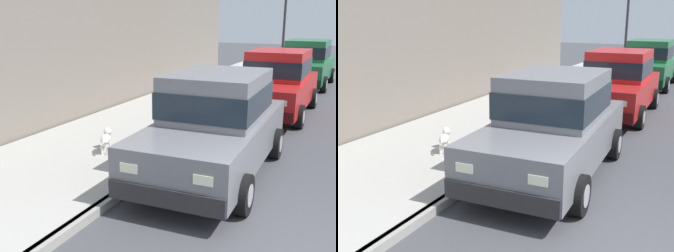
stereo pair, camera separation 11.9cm
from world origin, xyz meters
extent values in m
cube|color=gray|center=(-3.20, 0.00, 0.07)|extent=(0.16, 64.00, 0.14)
cube|color=slate|center=(-2.16, 2.55, 0.70)|extent=(1.95, 4.56, 0.76)
cube|color=slate|center=(-2.17, 2.65, 1.50)|extent=(1.65, 2.15, 0.84)
cube|color=#19232D|center=(-2.17, 2.65, 1.44)|extent=(1.69, 2.19, 0.46)
cube|color=#252527|center=(-2.09, 0.35, 0.46)|extent=(1.77, 0.26, 0.28)
cube|color=#252527|center=(-2.23, 4.75, 0.46)|extent=(1.77, 0.26, 0.28)
cylinder|color=black|center=(-1.22, 1.19, 0.32)|extent=(0.24, 0.65, 0.64)
cylinder|color=#9E9EA3|center=(-1.22, 1.19, 0.32)|extent=(0.25, 0.36, 0.35)
cylinder|color=black|center=(-3.02, 1.13, 0.32)|extent=(0.24, 0.65, 0.64)
cylinder|color=#9E9EA3|center=(-3.02, 1.13, 0.32)|extent=(0.25, 0.36, 0.35)
cylinder|color=black|center=(-1.31, 3.98, 0.32)|extent=(0.24, 0.65, 0.64)
cylinder|color=#9E9EA3|center=(-1.31, 3.98, 0.32)|extent=(0.25, 0.36, 0.35)
cylinder|color=black|center=(-3.11, 3.92, 0.32)|extent=(0.24, 0.65, 0.64)
cylinder|color=#9E9EA3|center=(-3.11, 3.92, 0.32)|extent=(0.25, 0.36, 0.35)
cube|color=#EAEACC|center=(-1.53, 0.34, 0.81)|extent=(0.28, 0.09, 0.14)
cube|color=#EAEACC|center=(-2.65, 0.31, 0.81)|extent=(0.28, 0.09, 0.14)
cube|color=red|center=(-2.13, 8.03, 0.70)|extent=(1.81, 4.50, 0.76)
cube|color=red|center=(-2.13, 8.13, 1.50)|extent=(1.59, 2.10, 0.84)
cube|color=#19232D|center=(-2.13, 8.13, 1.44)|extent=(1.62, 2.14, 0.46)
cube|color=#400A0A|center=(-2.13, 5.83, 0.46)|extent=(1.76, 0.20, 0.28)
cube|color=#400A0A|center=(-2.13, 10.23, 0.46)|extent=(1.76, 0.20, 0.28)
cylinder|color=black|center=(-1.23, 6.63, 0.32)|extent=(0.22, 0.64, 0.64)
cylinder|color=#9E9EA3|center=(-1.23, 6.63, 0.32)|extent=(0.24, 0.35, 0.35)
cylinder|color=black|center=(-3.03, 6.63, 0.32)|extent=(0.22, 0.64, 0.64)
cylinder|color=#9E9EA3|center=(-3.03, 6.63, 0.32)|extent=(0.24, 0.35, 0.35)
cylinder|color=black|center=(-1.23, 9.42, 0.32)|extent=(0.22, 0.64, 0.64)
cylinder|color=#9E9EA3|center=(-1.23, 9.42, 0.32)|extent=(0.24, 0.35, 0.35)
cylinder|color=black|center=(-3.03, 9.42, 0.32)|extent=(0.22, 0.64, 0.64)
cylinder|color=#9E9EA3|center=(-3.03, 9.42, 0.32)|extent=(0.24, 0.35, 0.35)
cube|color=#EAEACC|center=(-1.57, 5.80, 0.81)|extent=(0.28, 0.08, 0.14)
cube|color=#EAEACC|center=(-2.68, 5.80, 0.81)|extent=(0.28, 0.08, 0.14)
cube|color=#23663D|center=(-2.08, 13.87, 0.70)|extent=(1.87, 4.53, 0.76)
cube|color=#23663D|center=(-2.08, 13.97, 1.50)|extent=(1.61, 2.12, 0.84)
cube|color=#19232D|center=(-2.08, 13.97, 1.44)|extent=(1.65, 2.16, 0.46)
cube|color=black|center=(-2.11, 11.67, 0.46)|extent=(1.77, 0.23, 0.28)
cube|color=black|center=(-2.05, 16.07, 0.46)|extent=(1.77, 0.23, 0.28)
cylinder|color=black|center=(-1.20, 12.46, 0.32)|extent=(0.23, 0.64, 0.64)
cylinder|color=#9E9EA3|center=(-1.20, 12.46, 0.32)|extent=(0.25, 0.36, 0.35)
cylinder|color=black|center=(-3.00, 12.49, 0.32)|extent=(0.23, 0.64, 0.64)
cylinder|color=#9E9EA3|center=(-3.00, 12.49, 0.32)|extent=(0.25, 0.36, 0.35)
cylinder|color=black|center=(-1.16, 15.25, 0.32)|extent=(0.23, 0.64, 0.64)
cylinder|color=#9E9EA3|center=(-1.16, 15.25, 0.32)|extent=(0.25, 0.36, 0.35)
cylinder|color=black|center=(-2.96, 15.28, 0.32)|extent=(0.23, 0.64, 0.64)
cylinder|color=#9E9EA3|center=(-2.96, 15.28, 0.32)|extent=(0.25, 0.36, 0.35)
cube|color=#EAEACC|center=(-1.55, 11.63, 0.81)|extent=(0.28, 0.08, 0.14)
cube|color=#EAEACC|center=(-2.67, 11.65, 0.81)|extent=(0.28, 0.08, 0.14)
ellipsoid|color=white|center=(-4.48, 2.39, 0.42)|extent=(0.37, 0.48, 0.20)
cylinder|color=white|center=(-4.59, 2.48, 0.23)|extent=(0.05, 0.05, 0.18)
cylinder|color=white|center=(-4.48, 2.53, 0.23)|extent=(0.05, 0.05, 0.18)
cylinder|color=white|center=(-4.48, 2.24, 0.23)|extent=(0.05, 0.05, 0.18)
cylinder|color=white|center=(-4.37, 2.29, 0.23)|extent=(0.05, 0.05, 0.18)
sphere|color=white|center=(-4.60, 2.65, 0.51)|extent=(0.17, 0.17, 0.17)
ellipsoid|color=gray|center=(-4.64, 2.73, 0.49)|extent=(0.11, 0.13, 0.06)
cone|color=white|center=(-4.64, 2.62, 0.59)|extent=(0.06, 0.06, 0.07)
cone|color=white|center=(-4.55, 2.66, 0.59)|extent=(0.06, 0.06, 0.07)
cylinder|color=white|center=(-4.37, 2.15, 0.48)|extent=(0.08, 0.12, 0.13)
cylinder|color=gold|center=(-3.65, 4.42, 0.17)|extent=(0.24, 0.24, 0.06)
cylinder|color=gold|center=(-3.65, 4.42, 0.47)|extent=(0.17, 0.17, 0.55)
sphere|color=gold|center=(-3.65, 4.42, 0.79)|extent=(0.15, 0.15, 0.15)
cylinder|color=gold|center=(-3.77, 4.42, 0.50)|extent=(0.10, 0.07, 0.07)
cylinder|color=gold|center=(-3.53, 4.42, 0.50)|extent=(0.10, 0.07, 0.07)
cylinder|color=#2D2D33|center=(-3.55, 16.22, 2.24)|extent=(0.12, 0.12, 4.20)
cube|color=slate|center=(-7.10, 6.30, 2.19)|extent=(0.50, 20.00, 4.39)
camera|label=1|loc=(0.25, -4.44, 2.92)|focal=44.18mm
camera|label=2|loc=(0.35, -4.39, 2.92)|focal=44.18mm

